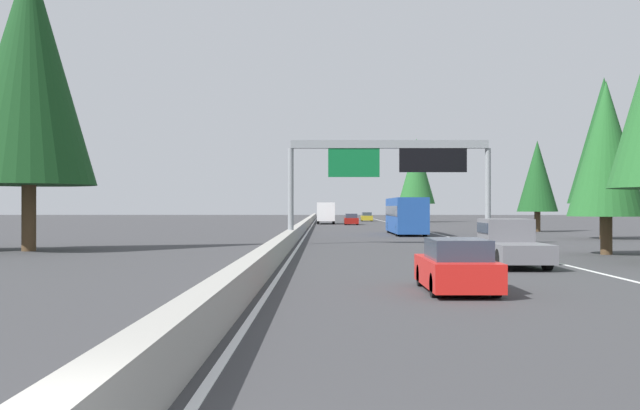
{
  "coord_description": "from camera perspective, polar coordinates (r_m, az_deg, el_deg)",
  "views": [
    {
      "loc": [
        -5.15,
        -1.79,
        2.34
      ],
      "look_at": [
        68.4,
        -1.39,
        2.54
      ],
      "focal_mm": 42.7,
      "sensor_mm": 36.0,
      "label": 1
    }
  ],
  "objects": [
    {
      "name": "sign_gantry_overhead",
      "position": [
        47.71,
        5.43,
        3.26
      ],
      "size": [
        0.5,
        12.68,
        6.51
      ],
      "color": "gray",
      "rests_on": "ground"
    },
    {
      "name": "conifer_right_near",
      "position": [
        40.07,
        20.66,
        3.95
      ],
      "size": [
        3.77,
        3.77,
        8.58
      ],
      "color": "#4C3823",
      "rests_on": "ground"
    },
    {
      "name": "median_barrier",
      "position": [
        85.19,
        -1.09,
        -1.42
      ],
      "size": [
        180.0,
        0.56,
        0.9
      ],
      "primitive_type": "cube",
      "color": "#9E9B93",
      "rests_on": "ground"
    },
    {
      "name": "sedan_near_right",
      "position": [
        21.43,
        10.19,
        -4.59
      ],
      "size": [
        4.4,
        1.8,
        1.47
      ],
      "color": "red",
      "rests_on": "ground"
    },
    {
      "name": "bus_mid_right",
      "position": [
        65.18,
        6.45,
        -0.7
      ],
      "size": [
        11.5,
        2.55,
        3.1
      ],
      "color": "#1E4793",
      "rests_on": "ground"
    },
    {
      "name": "shoulder_stripe_right",
      "position": [
        75.81,
        7.69,
        -1.92
      ],
      "size": [
        160.0,
        0.16,
        0.01
      ],
      "primitive_type": "cube",
      "color": "silver",
      "rests_on": "ground"
    },
    {
      "name": "shoulder_stripe_median",
      "position": [
        75.2,
        -0.86,
        -1.93
      ],
      "size": [
        160.0,
        0.16,
        0.01
      ],
      "primitive_type": "cube",
      "color": "silver",
      "rests_on": "ground"
    },
    {
      "name": "pickup_mid_left",
      "position": [
        31.24,
        14.0,
        -2.77
      ],
      "size": [
        5.6,
        2.0,
        1.86
      ],
      "color": "slate",
      "rests_on": "ground"
    },
    {
      "name": "box_truck_near_center",
      "position": [
        105.29,
        0.44,
        -0.55
      ],
      "size": [
        8.5,
        2.4,
        2.95
      ],
      "color": "white",
      "rests_on": "ground"
    },
    {
      "name": "ground_plane",
      "position": [
        65.21,
        -1.26,
        -2.21
      ],
      "size": [
        320.0,
        320.0,
        0.0
      ],
      "primitive_type": "plane",
      "color": "#38383A"
    },
    {
      "name": "conifer_right_far",
      "position": [
        75.09,
        15.98,
        2.09
      ],
      "size": [
        3.82,
        3.82,
        8.68
      ],
      "color": "#4C3823",
      "rests_on": "ground"
    },
    {
      "name": "conifer_right_mid",
      "position": [
        59.53,
        20.52,
        4.55
      ],
      "size": [
        5.22,
        5.22,
        11.86
      ],
      "color": "#4C3823",
      "rests_on": "ground"
    },
    {
      "name": "sedan_distant_b",
      "position": [
        125.61,
        3.52,
        -0.91
      ],
      "size": [
        4.4,
        1.8,
        1.47
      ],
      "color": "#AD931E",
      "rests_on": "ground"
    },
    {
      "name": "sedan_far_center",
      "position": [
        100.17,
        2.35,
        -1.1
      ],
      "size": [
        4.4,
        1.8,
        1.47
      ],
      "color": "maroon",
      "rests_on": "ground"
    },
    {
      "name": "conifer_left_near",
      "position": [
        43.84,
        -20.98,
        9.54
      ],
      "size": [
        7.03,
        7.03,
        15.97
      ],
      "color": "#4C3823",
      "rests_on": "ground"
    },
    {
      "name": "conifer_right_distant",
      "position": [
        119.05,
        7.25,
        2.52
      ],
      "size": [
        5.7,
        5.7,
        12.97
      ],
      "color": "#4C3823",
      "rests_on": "ground"
    }
  ]
}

